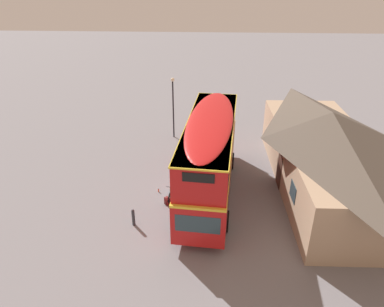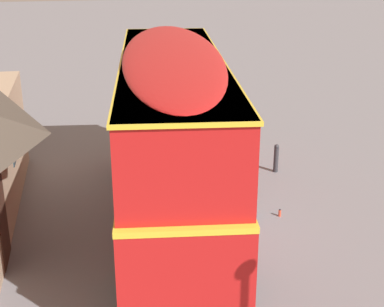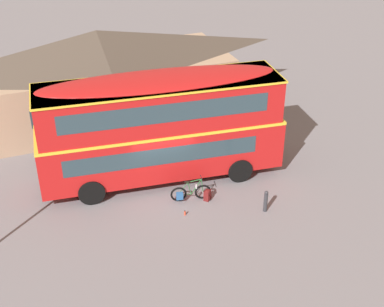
% 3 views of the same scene
% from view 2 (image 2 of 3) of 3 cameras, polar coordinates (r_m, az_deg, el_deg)
% --- Properties ---
extents(ground_plane, '(120.00, 120.00, 0.00)m').
position_cam_2_polar(ground_plane, '(15.29, 0.52, -7.54)').
color(ground_plane, slate).
extents(double_decker_bus, '(10.53, 3.45, 4.79)m').
position_cam_2_polar(double_decker_bus, '(14.41, -1.93, 2.11)').
color(double_decker_bus, black).
rests_on(double_decker_bus, ground).
extents(touring_bicycle, '(1.68, 0.50, 1.04)m').
position_cam_2_polar(touring_bicycle, '(16.13, 5.31, -4.57)').
color(touring_bicycle, black).
rests_on(touring_bicycle, ground).
extents(backpack_on_ground, '(0.37, 0.37, 0.50)m').
position_cam_2_polar(backpack_on_ground, '(16.85, 5.45, -3.83)').
color(backpack_on_ground, maroon).
rests_on(backpack_on_ground, ground).
extents(water_bottle_red_squeeze, '(0.08, 0.08, 0.21)m').
position_cam_2_polar(water_bottle_red_squeeze, '(16.04, 8.87, -5.97)').
color(water_bottle_red_squeeze, '#D84C33').
rests_on(water_bottle_red_squeeze, ground).
extents(kerb_bollard, '(0.16, 0.16, 0.97)m').
position_cam_2_polar(kerb_bollard, '(18.84, 8.51, -0.42)').
color(kerb_bollard, '#333338').
rests_on(kerb_bollard, ground).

